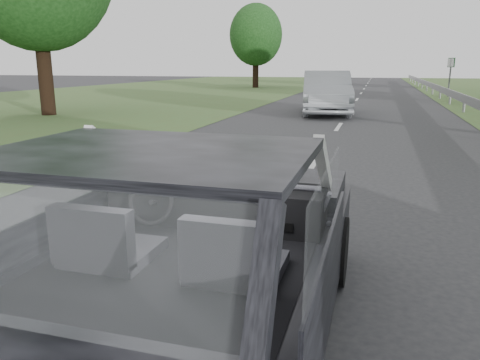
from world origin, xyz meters
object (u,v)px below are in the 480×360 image
Objects in this scene: subject_car at (186,250)px; highway_sign at (450,78)px; other_car at (326,92)px; cat at (251,175)px.

highway_sign is (5.07, 27.91, 0.40)m from subject_car.
other_car is at bearing 92.97° from subject_car.
cat is at bearing -94.20° from other_car.
highway_sign is at bearing 55.50° from other_car.
cat is 0.27× the size of highway_sign.
highway_sign reaches higher than other_car.
other_car is (-1.08, 15.32, -0.27)m from cat.
subject_car is 0.80× the size of other_car.
highway_sign is (5.90, 11.96, 0.31)m from other_car.
other_car is (-0.83, 15.95, 0.09)m from subject_car.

